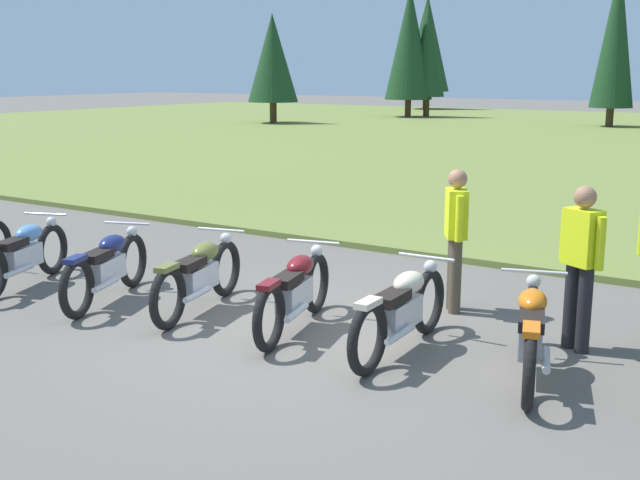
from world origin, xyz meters
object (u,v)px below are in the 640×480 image
(motorcycle_maroon, at_px, (295,291))
(motorcycle_olive, at_px, (199,275))
(rider_near_row_end, at_px, (456,232))
(motorcycle_cream, at_px, (401,310))
(rider_in_hivis_vest, at_px, (581,258))
(motorcycle_navy, at_px, (107,266))
(motorcycle_sky_blue, at_px, (23,254))
(motorcycle_orange, at_px, (531,332))

(motorcycle_maroon, bearing_deg, motorcycle_olive, -178.44)
(motorcycle_maroon, bearing_deg, rider_near_row_end, 53.91)
(motorcycle_maroon, height_order, motorcycle_cream, same)
(rider_near_row_end, distance_m, rider_in_hivis_vest, 1.67)
(motorcycle_olive, relative_size, rider_near_row_end, 1.24)
(motorcycle_navy, height_order, motorcycle_cream, same)
(motorcycle_cream, xyz_separation_m, rider_near_row_end, (-0.13, 1.58, 0.51))
(motorcycle_sky_blue, bearing_deg, motorcycle_orange, 4.41)
(motorcycle_sky_blue, distance_m, motorcycle_maroon, 3.98)
(motorcycle_olive, bearing_deg, motorcycle_navy, -166.01)
(motorcycle_navy, distance_m, motorcycle_olive, 1.25)
(motorcycle_navy, bearing_deg, motorcycle_cream, 5.06)
(motorcycle_maroon, bearing_deg, rider_in_hivis_vest, 20.49)
(motorcycle_navy, relative_size, motorcycle_cream, 0.96)
(motorcycle_cream, xyz_separation_m, rider_in_hivis_vest, (1.45, 1.02, 0.51))
(motorcycle_orange, bearing_deg, rider_near_row_end, 132.64)
(motorcycle_olive, height_order, motorcycle_maroon, same)
(motorcycle_sky_blue, distance_m, motorcycle_olive, 2.66)
(motorcycle_sky_blue, distance_m, motorcycle_navy, 1.42)
(motorcycle_navy, distance_m, motorcycle_orange, 5.14)
(motorcycle_orange, bearing_deg, rider_in_hivis_vest, 81.60)
(rider_near_row_end, bearing_deg, motorcycle_olive, -146.86)
(motorcycle_olive, bearing_deg, motorcycle_maroon, 1.56)
(motorcycle_navy, xyz_separation_m, motorcycle_orange, (5.12, 0.37, 0.00))
(motorcycle_cream, height_order, rider_in_hivis_vest, rider_in_hivis_vest)
(motorcycle_sky_blue, relative_size, motorcycle_olive, 0.97)
(motorcycle_navy, xyz_separation_m, rider_near_row_end, (3.69, 1.92, 0.51))
(rider_near_row_end, bearing_deg, motorcycle_orange, -47.36)
(motorcycle_olive, relative_size, motorcycle_cream, 0.98)
(motorcycle_sky_blue, bearing_deg, rider_near_row_end, 21.90)
(motorcycle_navy, xyz_separation_m, motorcycle_maroon, (2.54, 0.34, 0.00))
(motorcycle_navy, relative_size, motorcycle_maroon, 0.97)
(motorcycle_maroon, distance_m, rider_near_row_end, 2.03)
(motorcycle_sky_blue, relative_size, motorcycle_navy, 1.00)
(motorcycle_navy, height_order, motorcycle_orange, same)
(motorcycle_cream, bearing_deg, motorcycle_orange, 1.50)
(rider_in_hivis_vest, bearing_deg, motorcycle_navy, -165.55)
(motorcycle_olive, xyz_separation_m, motorcycle_maroon, (1.33, 0.04, 0.00))
(motorcycle_sky_blue, height_order, motorcycle_orange, same)
(rider_in_hivis_vest, bearing_deg, motorcycle_cream, -144.83)
(motorcycle_navy, bearing_deg, motorcycle_orange, 4.16)
(motorcycle_orange, xyz_separation_m, rider_in_hivis_vest, (0.15, 0.98, 0.51))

